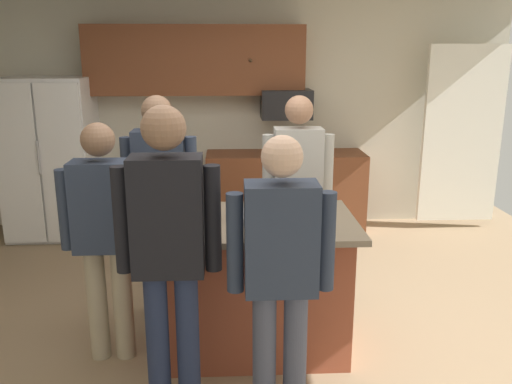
{
  "coord_description": "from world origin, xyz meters",
  "views": [
    {
      "loc": [
        -0.04,
        -3.5,
        2.04
      ],
      "look_at": [
        0.15,
        0.21,
        1.05
      ],
      "focal_mm": 37.54,
      "sensor_mm": 36.0,
      "label": 1
    }
  ],
  "objects_px": {
    "person_guest_left": "(281,266)",
    "glass_short_whisky": "(215,209)",
    "kitchen_island": "(258,283)",
    "glass_dark_ale": "(312,203)",
    "refrigerator": "(51,159)",
    "glass_stout_tall": "(195,205)",
    "person_host_foreground": "(298,185)",
    "person_guest_by_door": "(169,243)",
    "tumbler_amber": "(315,220)",
    "glass_pilsner": "(296,223)",
    "serving_tray": "(268,217)",
    "microwave_over_range": "(286,104)",
    "person_guest_right": "(105,229)",
    "mug_ceramic_white": "(303,201)",
    "person_elder_center": "(160,191)"
  },
  "relations": [
    {
      "from": "person_guest_left",
      "to": "glass_short_whisky",
      "type": "distance_m",
      "value": 0.88
    },
    {
      "from": "kitchen_island",
      "to": "glass_dark_ale",
      "type": "relative_size",
      "value": 10.6
    },
    {
      "from": "refrigerator",
      "to": "glass_stout_tall",
      "type": "height_order",
      "value": "refrigerator"
    },
    {
      "from": "refrigerator",
      "to": "glass_dark_ale",
      "type": "bearing_deg",
      "value": -42.43
    },
    {
      "from": "glass_short_whisky",
      "to": "person_host_foreground",
      "type": "bearing_deg",
      "value": 49.05
    },
    {
      "from": "person_guest_by_door",
      "to": "tumbler_amber",
      "type": "height_order",
      "value": "person_guest_by_door"
    },
    {
      "from": "kitchen_island",
      "to": "tumbler_amber",
      "type": "xyz_separation_m",
      "value": [
        0.34,
        -0.28,
        0.54
      ]
    },
    {
      "from": "kitchen_island",
      "to": "person_host_foreground",
      "type": "bearing_deg",
      "value": 64.33
    },
    {
      "from": "person_host_foreground",
      "to": "person_guest_left",
      "type": "relative_size",
      "value": 1.04
    },
    {
      "from": "glass_pilsner",
      "to": "serving_tray",
      "type": "height_order",
      "value": "glass_pilsner"
    },
    {
      "from": "microwave_over_range",
      "to": "person_guest_right",
      "type": "distance_m",
      "value": 3.09
    },
    {
      "from": "microwave_over_range",
      "to": "serving_tray",
      "type": "bearing_deg",
      "value": -98.57
    },
    {
      "from": "glass_stout_tall",
      "to": "mug_ceramic_white",
      "type": "xyz_separation_m",
      "value": [
        0.76,
        0.14,
        -0.02
      ]
    },
    {
      "from": "kitchen_island",
      "to": "serving_tray",
      "type": "distance_m",
      "value": 0.49
    },
    {
      "from": "person_guest_by_door",
      "to": "refrigerator",
      "type": "bearing_deg",
      "value": 64.67
    },
    {
      "from": "person_guest_by_door",
      "to": "tumbler_amber",
      "type": "bearing_deg",
      "value": -27.4
    },
    {
      "from": "person_elder_center",
      "to": "person_guest_left",
      "type": "bearing_deg",
      "value": -21.7
    },
    {
      "from": "glass_dark_ale",
      "to": "glass_stout_tall",
      "type": "xyz_separation_m",
      "value": [
        -0.81,
        -0.01,
        0.0
      ]
    },
    {
      "from": "refrigerator",
      "to": "glass_short_whisky",
      "type": "height_order",
      "value": "refrigerator"
    },
    {
      "from": "tumbler_amber",
      "to": "serving_tray",
      "type": "relative_size",
      "value": 0.37
    },
    {
      "from": "kitchen_island",
      "to": "person_guest_by_door",
      "type": "distance_m",
      "value": 1.02
    },
    {
      "from": "refrigerator",
      "to": "mug_ceramic_white",
      "type": "distance_m",
      "value": 3.31
    },
    {
      "from": "person_elder_center",
      "to": "glass_pilsner",
      "type": "xyz_separation_m",
      "value": [
        0.94,
        -0.84,
        0.01
      ]
    },
    {
      "from": "microwave_over_range",
      "to": "person_host_foreground",
      "type": "relative_size",
      "value": 0.33
    },
    {
      "from": "glass_dark_ale",
      "to": "serving_tray",
      "type": "distance_m",
      "value": 0.37
    },
    {
      "from": "person_guest_left",
      "to": "person_guest_by_door",
      "type": "relative_size",
      "value": 0.92
    },
    {
      "from": "refrigerator",
      "to": "person_guest_right",
      "type": "bearing_deg",
      "value": -65.87
    },
    {
      "from": "mug_ceramic_white",
      "to": "serving_tray",
      "type": "height_order",
      "value": "mug_ceramic_white"
    },
    {
      "from": "mug_ceramic_white",
      "to": "person_guest_right",
      "type": "bearing_deg",
      "value": -164.23
    },
    {
      "from": "glass_stout_tall",
      "to": "tumbler_amber",
      "type": "distance_m",
      "value": 0.88
    },
    {
      "from": "glass_short_whisky",
      "to": "serving_tray",
      "type": "xyz_separation_m",
      "value": [
        0.35,
        -0.01,
        -0.06
      ]
    },
    {
      "from": "refrigerator",
      "to": "glass_short_whisky",
      "type": "distance_m",
      "value": 3.1
    },
    {
      "from": "person_guest_left",
      "to": "person_guest_by_door",
      "type": "bearing_deg",
      "value": 73.86
    },
    {
      "from": "kitchen_island",
      "to": "person_guest_right",
      "type": "bearing_deg",
      "value": -174.85
    },
    {
      "from": "refrigerator",
      "to": "glass_pilsner",
      "type": "distance_m",
      "value": 3.63
    },
    {
      "from": "microwave_over_range",
      "to": "mug_ceramic_white",
      "type": "bearing_deg",
      "value": -92.9
    },
    {
      "from": "person_guest_left",
      "to": "glass_short_whisky",
      "type": "bearing_deg",
      "value": 19.11
    },
    {
      "from": "glass_short_whisky",
      "to": "person_guest_left",
      "type": "bearing_deg",
      "value": -65.47
    },
    {
      "from": "microwave_over_range",
      "to": "person_guest_left",
      "type": "height_order",
      "value": "person_guest_left"
    },
    {
      "from": "person_guest_by_door",
      "to": "glass_stout_tall",
      "type": "distance_m",
      "value": 0.84
    },
    {
      "from": "person_guest_left",
      "to": "glass_dark_ale",
      "type": "xyz_separation_m",
      "value": [
        0.31,
        0.95,
        0.06
      ]
    },
    {
      "from": "tumbler_amber",
      "to": "glass_stout_tall",
      "type": "bearing_deg",
      "value": 150.83
    },
    {
      "from": "refrigerator",
      "to": "person_elder_center",
      "type": "xyz_separation_m",
      "value": [
        1.43,
        -1.91,
        0.12
      ]
    },
    {
      "from": "microwave_over_range",
      "to": "glass_short_whisky",
      "type": "bearing_deg",
      "value": -105.97
    },
    {
      "from": "microwave_over_range",
      "to": "person_guest_by_door",
      "type": "height_order",
      "value": "person_guest_by_door"
    },
    {
      "from": "person_elder_center",
      "to": "person_guest_right",
      "type": "height_order",
      "value": "person_elder_center"
    },
    {
      "from": "refrigerator",
      "to": "glass_stout_tall",
      "type": "xyz_separation_m",
      "value": [
        1.72,
        -2.32,
        0.12
      ]
    },
    {
      "from": "person_host_foreground",
      "to": "person_guest_by_door",
      "type": "bearing_deg",
      "value": -5.97
    },
    {
      "from": "kitchen_island",
      "to": "mug_ceramic_white",
      "type": "bearing_deg",
      "value": 40.47
    },
    {
      "from": "person_guest_by_door",
      "to": "tumbler_amber",
      "type": "xyz_separation_m",
      "value": [
        0.86,
        0.4,
        -0.01
      ]
    }
  ]
}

